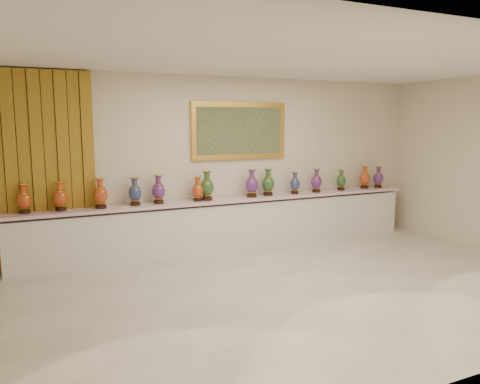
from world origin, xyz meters
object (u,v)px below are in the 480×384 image
object	(u,v)px
vase_1	(60,198)
vase_2	(100,195)
vase_0	(24,200)
counter	(229,224)

from	to	relation	value
vase_1	vase_2	size ratio (longest dim) A/B	0.94
vase_1	vase_2	world-z (taller)	vase_2
vase_2	vase_1	bearing A→B (deg)	176.02
vase_0	vase_2	size ratio (longest dim) A/B	0.93
counter	vase_2	xyz separation A→B (m)	(-2.18, -0.05, 0.68)
vase_0	vase_1	bearing A→B (deg)	-1.30
vase_2	vase_0	bearing A→B (deg)	177.25
vase_0	vase_2	world-z (taller)	vase_2
vase_1	vase_0	bearing A→B (deg)	178.70
vase_1	vase_2	bearing A→B (deg)	-3.98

